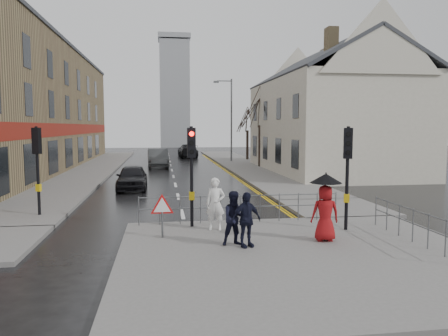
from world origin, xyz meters
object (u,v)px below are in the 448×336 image
object	(u,v)px
pedestrian_a	(215,204)
car_parked	(132,177)
pedestrian_b	(235,218)
pedestrian_with_umbrella	(325,204)
car_mid	(158,158)
pedestrian_d	(246,220)

from	to	relation	value
pedestrian_a	car_parked	world-z (taller)	pedestrian_a
pedestrian_b	car_parked	xyz separation A→B (m)	(-3.72, 12.72, -0.23)
pedestrian_with_umbrella	car_parked	world-z (taller)	pedestrian_with_umbrella
car_parked	car_mid	bearing A→B (deg)	83.83
car_mid	pedestrian_with_umbrella	bearing A→B (deg)	-81.85
pedestrian_b	car_mid	bearing A→B (deg)	88.90
pedestrian_with_umbrella	pedestrian_a	bearing A→B (deg)	149.01
pedestrian_d	car_parked	world-z (taller)	pedestrian_d
pedestrian_a	pedestrian_b	world-z (taller)	pedestrian_a
pedestrian_with_umbrella	car_parked	distance (m)	14.18
pedestrian_b	pedestrian_a	bearing A→B (deg)	93.30
pedestrian_with_umbrella	car_parked	xyz separation A→B (m)	(-6.45, 12.62, -0.56)
pedestrian_a	pedestrian_b	xyz separation A→B (m)	(0.33, -1.93, -0.08)
pedestrian_d	car_mid	size ratio (longest dim) A/B	0.32
pedestrian_a	pedestrian_d	bearing A→B (deg)	-62.23
pedestrian_with_umbrella	car_mid	bearing A→B (deg)	101.09
pedestrian_b	pedestrian_d	xyz separation A→B (m)	(0.27, -0.22, 0.00)
pedestrian_with_umbrella	pedestrian_d	xyz separation A→B (m)	(-2.45, -0.31, -0.33)
pedestrian_d	pedestrian_b	bearing A→B (deg)	123.78
pedestrian_a	car_mid	xyz separation A→B (m)	(-2.07, 24.29, -0.20)
pedestrian_b	pedestrian_d	distance (m)	0.35
pedestrian_a	car_mid	bearing A→B (deg)	107.00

